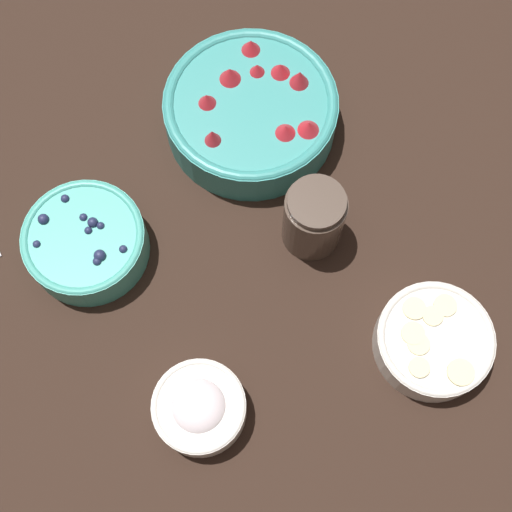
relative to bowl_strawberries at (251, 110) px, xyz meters
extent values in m
plane|color=black|center=(-0.11, -0.19, -0.04)|extent=(4.00, 4.00, 0.00)
cylinder|color=teal|center=(0.00, 0.00, -0.01)|extent=(0.24, 0.24, 0.06)
torus|color=teal|center=(0.00, 0.00, 0.02)|extent=(0.24, 0.24, 0.02)
cylinder|color=red|center=(0.00, 0.00, 0.01)|extent=(0.19, 0.19, 0.02)
cone|color=red|center=(0.05, -0.07, 0.03)|extent=(0.04, 0.04, 0.02)
cone|color=red|center=(0.07, 0.00, 0.03)|extent=(0.04, 0.04, 0.03)
cone|color=red|center=(-0.07, -0.03, 0.03)|extent=(0.03, 0.03, 0.03)
cone|color=red|center=(0.04, 0.07, 0.03)|extent=(0.04, 0.04, 0.02)
cone|color=red|center=(-0.01, 0.05, 0.03)|extent=(0.04, 0.04, 0.03)
cone|color=red|center=(0.06, 0.02, 0.03)|extent=(0.04, 0.04, 0.02)
cone|color=red|center=(-0.05, 0.02, 0.03)|extent=(0.04, 0.04, 0.02)
cone|color=red|center=(0.03, 0.04, 0.03)|extent=(0.03, 0.03, 0.02)
cone|color=red|center=(0.02, -0.06, 0.03)|extent=(0.05, 0.05, 0.02)
cylinder|color=#47AD9E|center=(-0.28, -0.08, -0.01)|extent=(0.16, 0.16, 0.05)
torus|color=#47AD9E|center=(-0.28, -0.08, 0.01)|extent=(0.16, 0.16, 0.01)
cylinder|color=#23284C|center=(-0.28, -0.08, 0.00)|extent=(0.13, 0.13, 0.02)
sphere|color=#23284C|center=(-0.27, -0.07, 0.01)|extent=(0.01, 0.01, 0.01)
sphere|color=#23284C|center=(-0.24, -0.12, 0.01)|extent=(0.01, 0.01, 0.01)
sphere|color=#23284C|center=(-0.27, -0.11, 0.02)|extent=(0.02, 0.02, 0.02)
sphere|color=#23284C|center=(-0.28, -0.12, 0.01)|extent=(0.01, 0.01, 0.01)
sphere|color=#23284C|center=(-0.28, -0.02, 0.01)|extent=(0.01, 0.01, 0.01)
sphere|color=#23284C|center=(-0.26, -0.07, 0.01)|extent=(0.01, 0.01, 0.01)
sphere|color=#23284C|center=(-0.32, -0.03, 0.02)|extent=(0.01, 0.01, 0.01)
sphere|color=#23284C|center=(-0.27, -0.05, 0.01)|extent=(0.01, 0.01, 0.01)
sphere|color=#23284C|center=(-0.25, -0.07, 0.01)|extent=(0.01, 0.01, 0.01)
sphere|color=#23284C|center=(-0.34, -0.06, 0.01)|extent=(0.01, 0.01, 0.01)
cylinder|color=silver|center=(0.06, -0.39, -0.02)|extent=(0.15, 0.15, 0.04)
torus|color=silver|center=(0.06, -0.39, 0.00)|extent=(0.15, 0.15, 0.01)
cylinder|color=beige|center=(0.06, -0.39, -0.01)|extent=(0.12, 0.12, 0.01)
cylinder|color=beige|center=(0.04, -0.37, 0.00)|extent=(0.03, 0.03, 0.01)
cylinder|color=beige|center=(0.06, -0.44, 0.00)|extent=(0.03, 0.03, 0.01)
cylinder|color=beige|center=(0.02, -0.41, 0.00)|extent=(0.03, 0.03, 0.01)
cylinder|color=beige|center=(0.04, -0.39, 0.00)|extent=(0.03, 0.03, 0.01)
cylinder|color=beige|center=(0.07, -0.37, 0.00)|extent=(0.03, 0.03, 0.01)
cylinder|color=beige|center=(0.09, -0.36, 0.00)|extent=(0.03, 0.03, 0.01)
cylinder|color=beige|center=(0.05, -0.35, 0.00)|extent=(0.03, 0.03, 0.01)
cylinder|color=silver|center=(-0.24, -0.34, -0.02)|extent=(0.11, 0.11, 0.05)
torus|color=silver|center=(-0.24, -0.34, 0.01)|extent=(0.11, 0.11, 0.01)
cylinder|color=silver|center=(-0.24, -0.34, 0.00)|extent=(0.09, 0.09, 0.01)
ellipsoid|color=silver|center=(-0.24, -0.34, 0.01)|extent=(0.07, 0.07, 0.03)
cylinder|color=#4C3D33|center=(0.00, -0.19, 0.01)|extent=(0.08, 0.08, 0.10)
cylinder|color=#512D1E|center=(0.00, -0.19, 0.00)|extent=(0.07, 0.07, 0.07)
cylinder|color=#4C3D33|center=(0.00, -0.19, 0.06)|extent=(0.07, 0.07, 0.01)
camera|label=1|loc=(-0.23, -0.48, 0.86)|focal=50.00mm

